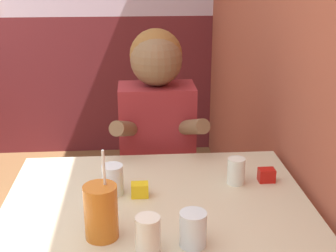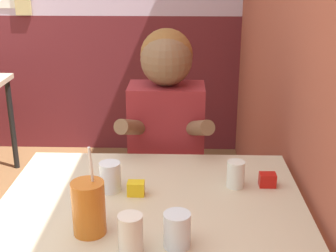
{
  "view_description": "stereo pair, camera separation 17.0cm",
  "coord_description": "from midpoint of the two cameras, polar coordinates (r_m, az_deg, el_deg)",
  "views": [
    {
      "loc": [
        0.88,
        -1.01,
        1.52
      ],
      "look_at": [
        1.0,
        0.59,
        0.95
      ],
      "focal_mm": 50.0,
      "sensor_mm": 36.0,
      "label": 1
    },
    {
      "loc": [
        1.05,
        -1.01,
        1.52
      ],
      "look_at": [
        1.0,
        0.59,
        0.95
      ],
      "focal_mm": 50.0,
      "sensor_mm": 36.0,
      "label": 2
    }
  ],
  "objects": [
    {
      "name": "person_seated",
      "position": [
        2.18,
        -3.57,
        -3.08
      ],
      "size": [
        0.42,
        0.42,
        1.24
      ],
      "color": "maroon",
      "rests_on": "ground_plane"
    },
    {
      "name": "glass_by_brick",
      "position": [
        1.38,
        -0.54,
        -12.54
      ],
      "size": [
        0.08,
        0.08,
        0.11
      ],
      "color": "silver",
      "rests_on": "main_table"
    },
    {
      "name": "condiment_mustard",
      "position": [
        1.66,
        -6.43,
        -7.82
      ],
      "size": [
        0.06,
        0.04,
        0.05
      ],
      "color": "yellow",
      "rests_on": "main_table"
    },
    {
      "name": "condiment_ketchup",
      "position": [
        1.77,
        9.25,
        -6.0
      ],
      "size": [
        0.06,
        0.04,
        0.05
      ],
      "color": "#B7140F",
      "rests_on": "main_table"
    },
    {
      "name": "glass_near_pitcher",
      "position": [
        1.68,
        -9.68,
        -6.52
      ],
      "size": [
        0.08,
        0.08,
        0.11
      ],
      "color": "silver",
      "rests_on": "main_table"
    },
    {
      "name": "main_table",
      "position": [
        1.67,
        -4.29,
        -10.97
      ],
      "size": [
        1.05,
        0.79,
        0.73
      ],
      "color": "beige",
      "rests_on": "ground_plane"
    },
    {
      "name": "glass_far_side",
      "position": [
        1.35,
        -6.16,
        -13.19
      ],
      "size": [
        0.07,
        0.07,
        0.11
      ],
      "color": "silver",
      "rests_on": "main_table"
    },
    {
      "name": "cocktail_pitcher",
      "position": [
        1.42,
        -11.62,
        -10.29
      ],
      "size": [
        0.1,
        0.1,
        0.29
      ],
      "color": "#C6661E",
      "rests_on": "main_table"
    },
    {
      "name": "glass_center",
      "position": [
        1.73,
        5.53,
        -5.55
      ],
      "size": [
        0.06,
        0.06,
        0.1
      ],
      "color": "silver",
      "rests_on": "main_table"
    }
  ]
}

